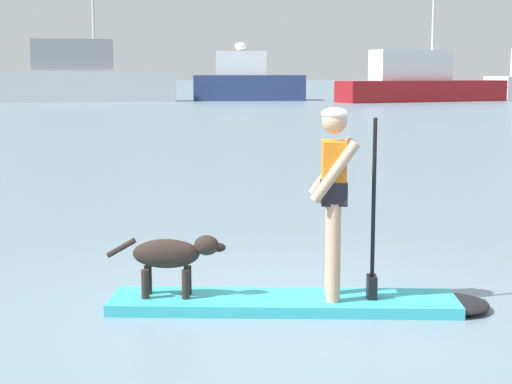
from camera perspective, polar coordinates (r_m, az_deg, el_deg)
name	(u,v)px	position (r m, az deg, el deg)	size (l,w,h in m)	color
ground_plane	(283,308)	(7.29, 1.93, -8.14)	(400.00, 400.00, 0.00)	slate
paddleboard	(309,303)	(7.29, 3.73, -7.76)	(3.40, 1.52, 0.10)	#33B2BF
person_paddler	(335,188)	(7.08, 5.60, 0.26)	(0.66, 0.57, 1.68)	tan
dog	(172,255)	(7.24, -5.93, -4.45)	(1.04, 0.39, 0.56)	#2D231E
moored_boat_far_port	(83,78)	(58.81, -12.07, 7.82)	(12.35, 3.16, 12.24)	silver
moored_boat_center	(247,82)	(60.58, -0.64, 7.76)	(8.65, 4.94, 4.24)	navy
moored_boat_outer	(419,82)	(59.10, 11.38, 7.57)	(13.19, 4.62, 12.16)	maroon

